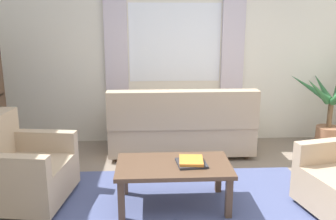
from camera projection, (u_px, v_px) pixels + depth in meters
ground_plane at (191, 215)px, 3.50m from camera, size 6.24×6.24×0.00m
wall_back at (174, 53)px, 5.37m from camera, size 5.32×0.12×2.60m
window_with_curtains at (175, 43)px, 5.25m from camera, size 1.98×0.07×1.40m
area_rug at (191, 214)px, 3.50m from camera, size 2.62×2.07×0.01m
couch at (181, 128)px, 4.97m from camera, size 1.90×0.82×0.92m
armchair_left at (19, 169)px, 3.65m from camera, size 0.93×0.95×0.88m
coffee_table at (174, 170)px, 3.58m from camera, size 1.10×0.64×0.44m
book_stack_on_table at (191, 162)px, 3.55m from camera, size 0.30×0.30×0.05m
potted_plant at (331, 111)px, 5.14m from camera, size 1.18×1.14×1.11m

